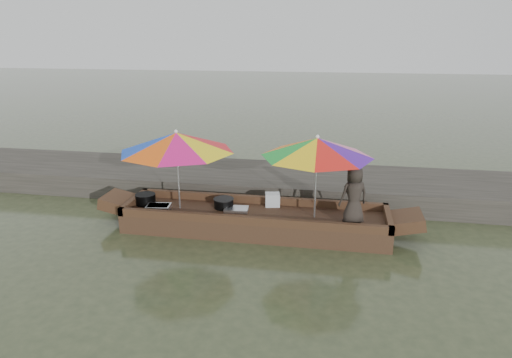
% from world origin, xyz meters
% --- Properties ---
extents(water, '(80.00, 80.00, 0.00)m').
position_xyz_m(water, '(0.00, 0.00, 0.00)').
color(water, '#343C25').
rests_on(water, ground).
extents(dock, '(22.00, 2.20, 0.50)m').
position_xyz_m(dock, '(0.00, 2.20, 0.25)').
color(dock, '#2D2B26').
rests_on(dock, ground).
extents(boat_hull, '(4.97, 1.20, 0.35)m').
position_xyz_m(boat_hull, '(0.00, 0.00, 0.17)').
color(boat_hull, black).
rests_on(boat_hull, water).
extents(cooking_pot, '(0.40, 0.40, 0.21)m').
position_xyz_m(cooking_pot, '(-2.24, 0.10, 0.45)').
color(cooking_pot, black).
rests_on(cooking_pot, boat_hull).
extents(tray_crayfish, '(0.49, 0.37, 0.09)m').
position_xyz_m(tray_crayfish, '(-1.87, -0.14, 0.39)').
color(tray_crayfish, silver).
rests_on(tray_crayfish, boat_hull).
extents(tray_scallop, '(0.48, 0.35, 0.06)m').
position_xyz_m(tray_scallop, '(-0.38, 0.06, 0.38)').
color(tray_scallop, silver).
rests_on(tray_scallop, boat_hull).
extents(charcoal_grill, '(0.38, 0.38, 0.18)m').
position_xyz_m(charcoal_grill, '(-0.65, 0.18, 0.44)').
color(charcoal_grill, black).
rests_on(charcoal_grill, boat_hull).
extents(supply_bag, '(0.32, 0.27, 0.26)m').
position_xyz_m(supply_bag, '(0.27, 0.45, 0.48)').
color(supply_bag, silver).
rests_on(supply_bag, boat_hull).
extents(vendor, '(0.62, 0.54, 1.07)m').
position_xyz_m(vendor, '(1.80, -0.17, 0.88)').
color(vendor, '#2A241F').
rests_on(vendor, boat_hull).
extents(umbrella_bow, '(2.26, 2.26, 1.55)m').
position_xyz_m(umbrella_bow, '(-1.49, 0.00, 1.12)').
color(umbrella_bow, red).
rests_on(umbrella_bow, boat_hull).
extents(umbrella_stern, '(2.04, 2.04, 1.55)m').
position_xyz_m(umbrella_stern, '(1.11, 0.00, 1.12)').
color(umbrella_stern, pink).
rests_on(umbrella_stern, boat_hull).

